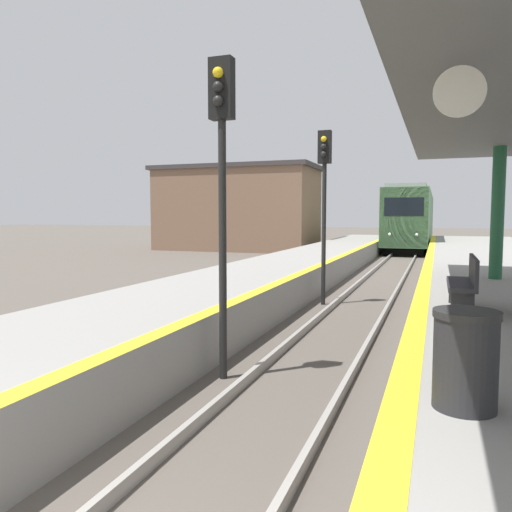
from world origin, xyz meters
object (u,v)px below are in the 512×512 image
object	(u,v)px
signal_near	(222,159)
bench	(465,282)
train	(413,218)
trash_bin	(465,359)
signal_mid	(324,185)

from	to	relation	value
signal_near	bench	xyz separation A→B (m)	(3.55, 2.23, -1.98)
train	trash_bin	distance (m)	38.16
signal_near	train	bearing A→B (deg)	88.13
train	bench	world-z (taller)	train
signal_mid	trash_bin	world-z (taller)	signal_mid
signal_mid	train	bearing A→B (deg)	87.83
signal_mid	signal_near	bearing A→B (deg)	-90.63
signal_mid	bench	distance (m)	6.11
train	trash_bin	size ratio (longest dim) A/B	28.62
signal_mid	bench	xyz separation A→B (m)	(3.47, -4.62, -1.98)
train	signal_near	size ratio (longest dim) A/B	4.92
signal_mid	bench	bearing A→B (deg)	-53.06
signal_near	signal_mid	distance (m)	6.85
train	signal_mid	size ratio (longest dim) A/B	4.92
trash_bin	bench	xyz separation A→B (m)	(0.22, 4.73, 0.07)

